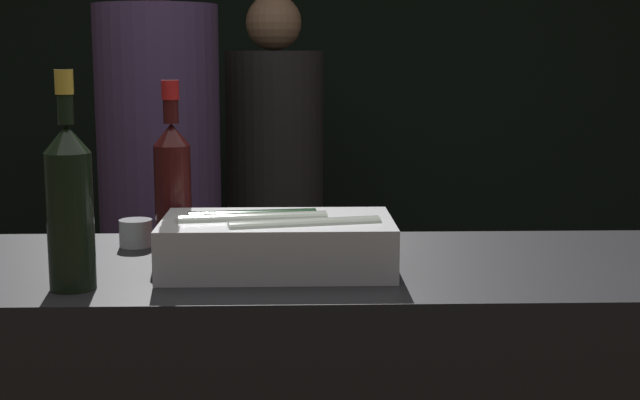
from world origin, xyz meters
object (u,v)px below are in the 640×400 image
Objects in this scene: candle_votive at (136,233)px; person_blond_tee at (275,188)px; champagne_bottle at (70,202)px; ice_bin_with_bottles at (276,241)px; red_wine_bottle_tall at (173,180)px; person_in_hoodie at (160,183)px.

candle_votive is 1.58m from person_blond_tee.
ice_bin_with_bottles is at bearing 20.11° from champagne_bottle.
person_blond_tee is (-0.04, 1.77, -0.17)m from ice_bin_with_bottles.
candle_votive is 0.15m from red_wine_bottle_tall.
champagne_bottle is at bearing 131.67° from person_blond_tee.
ice_bin_with_bottles is 0.24× the size of person_in_hoodie.
red_wine_bottle_tall is at bearing 134.69° from person_blond_tee.
person_blond_tee reaches higher than candle_votive.
person_in_hoodie is 0.58m from person_blond_tee.
ice_bin_with_bottles is at bearing 142.29° from person_blond_tee.
candle_votive is 0.37m from champagne_bottle.
ice_bin_with_bottles is 1.14× the size of champagne_bottle.
candle_votive is at bearing 155.53° from red_wine_bottle_tall.
person_blond_tee is at bearing -128.72° from person_in_hoodie.
candle_votive is 1.12m from person_in_hoodie.
person_blond_tee is at bearing 80.34° from candle_votive.
red_wine_bottle_tall is 0.20× the size of person_in_hoodie.
ice_bin_with_bottles is at bearing -35.68° from candle_votive.
ice_bin_with_bottles is 0.26× the size of person_blond_tee.
person_blond_tee is (0.18, 1.59, -0.26)m from red_wine_bottle_tall.
person_in_hoodie reaches higher than champagne_bottle.
person_in_hoodie is (-0.11, 1.11, -0.06)m from candle_votive.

